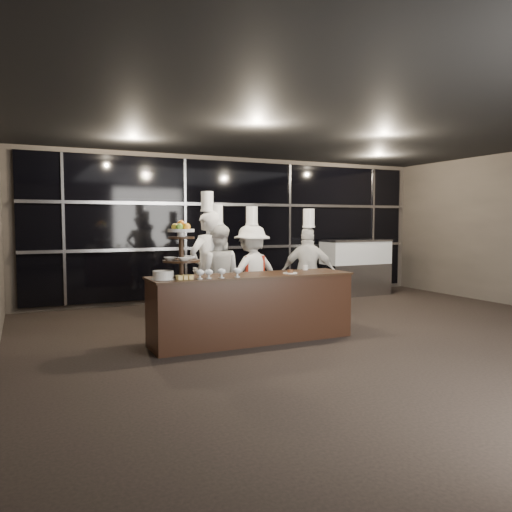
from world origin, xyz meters
name	(u,v)px	position (x,y,z in m)	size (l,w,h in m)	color
room	(398,233)	(0.00, 0.00, 1.50)	(10.00, 10.00, 10.00)	black
window_wall	(239,228)	(0.00, 4.94, 1.50)	(8.60, 0.10, 2.80)	black
buffet_counter	(252,307)	(-1.34, 1.37, 0.47)	(2.84, 0.74, 0.92)	black
display_stand	(181,246)	(-2.34, 1.37, 1.34)	(0.48, 0.48, 0.74)	black
compotes	(217,272)	(-1.94, 1.15, 1.00)	(0.62, 0.11, 0.12)	silver
layer_cake	(163,275)	(-2.60, 1.32, 0.97)	(0.30, 0.30, 0.11)	white
pastry_squares	(185,277)	(-2.35, 1.20, 0.95)	(0.19, 0.13, 0.05)	#F3D377
small_plate	(290,272)	(-0.80, 1.27, 0.94)	(0.20, 0.20, 0.05)	white
chef_cup	(305,268)	(-0.35, 1.62, 0.96)	(0.08, 0.08, 0.07)	white
display_case	(355,264)	(2.55, 4.30, 0.69)	(1.53, 0.67, 1.24)	#A5A5AA
chef_a	(208,268)	(-1.59, 2.47, 0.93)	(0.77, 0.64, 2.11)	silver
chef_b	(217,275)	(-1.45, 2.45, 0.82)	(0.96, 0.88, 1.90)	silver
chef_c	(252,273)	(-0.79, 2.58, 0.81)	(1.11, 0.76, 1.89)	white
chef_d	(308,272)	(0.12, 2.31, 0.80)	(0.97, 0.81, 1.85)	silver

